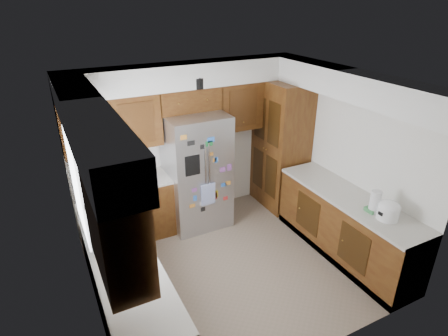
{
  "coord_description": "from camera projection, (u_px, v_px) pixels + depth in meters",
  "views": [
    {
      "loc": [
        -1.98,
        -3.58,
        3.37
      ],
      "look_at": [
        0.03,
        0.35,
        1.31
      ],
      "focal_mm": 30.0,
      "sensor_mm": 36.0,
      "label": 1
    }
  ],
  "objects": [
    {
      "name": "floor",
      "position": [
        234.0,
        264.0,
        5.13
      ],
      "size": [
        3.6,
        3.6,
        0.0
      ],
      "primitive_type": "plane",
      "color": "gray",
      "rests_on": "ground"
    },
    {
      "name": "room_shell",
      "position": [
        214.0,
        132.0,
        4.61
      ],
      "size": [
        3.64,
        3.24,
        2.52
      ],
      "color": "white",
      "rests_on": "ground"
    },
    {
      "name": "left_counter_run",
      "position": [
        132.0,
        268.0,
        4.41
      ],
      "size": [
        1.36,
        3.2,
        0.92
      ],
      "color": "#48210D",
      "rests_on": "ground"
    },
    {
      "name": "right_counter_run",
      "position": [
        345.0,
        228.0,
        5.19
      ],
      "size": [
        0.63,
        2.25,
        0.92
      ],
      "color": "#48210D",
      "rests_on": "ground"
    },
    {
      "name": "pantry",
      "position": [
        281.0,
        146.0,
        6.23
      ],
      "size": [
        0.6,
        0.9,
        2.15
      ],
      "primitive_type": "cube",
      "color": "#48210D",
      "rests_on": "ground"
    },
    {
      "name": "fridge",
      "position": [
        197.0,
        171.0,
        5.72
      ],
      "size": [
        0.9,
        0.79,
        1.8
      ],
      "color": "#9FA0A5",
      "rests_on": "ground"
    },
    {
      "name": "bridge_cabinet",
      "position": [
        189.0,
        99.0,
        5.45
      ],
      "size": [
        0.96,
        0.34,
        0.35
      ],
      "primitive_type": "cube",
      "color": "#48210D",
      "rests_on": "fridge"
    },
    {
      "name": "fridge_top_items",
      "position": [
        180.0,
        80.0,
        5.22
      ],
      "size": [
        0.67,
        0.34,
        0.3
      ],
      "color": "blue",
      "rests_on": "bridge_cabinet"
    },
    {
      "name": "sink_assembly",
      "position": [
        113.0,
        229.0,
        4.18
      ],
      "size": [
        0.52,
        0.74,
        0.37
      ],
      "color": "white",
      "rests_on": "left_counter_run"
    },
    {
      "name": "left_counter_clutter",
      "position": [
        103.0,
        195.0,
        4.74
      ],
      "size": [
        0.42,
        0.9,
        0.38
      ],
      "color": "black",
      "rests_on": "left_counter_run"
    },
    {
      "name": "rice_cooker",
      "position": [
        389.0,
        210.0,
        4.44
      ],
      "size": [
        0.27,
        0.26,
        0.23
      ],
      "color": "white",
      "rests_on": "right_counter_run"
    },
    {
      "name": "paper_towel",
      "position": [
        375.0,
        202.0,
        4.56
      ],
      "size": [
        0.13,
        0.13,
        0.29
      ],
      "primitive_type": "cylinder",
      "color": "white",
      "rests_on": "right_counter_run"
    }
  ]
}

